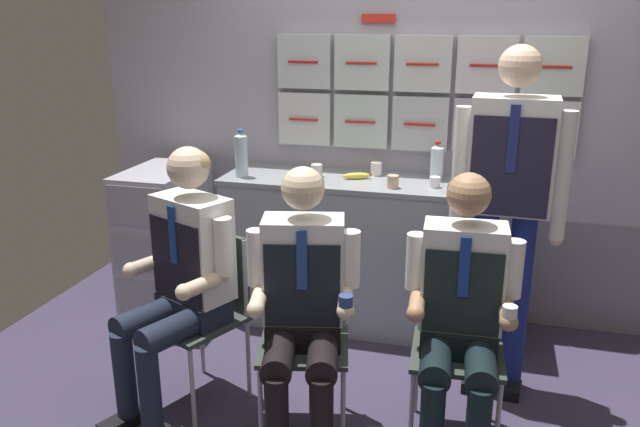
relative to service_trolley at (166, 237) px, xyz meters
The scene contains 17 objects.
galley_bulkhead 1.70m from the service_trolley, 16.75° to the left, with size 4.20×0.14×2.15m.
galley_counter 1.31m from the service_trolley, ahead, with size 1.80×0.53×0.94m.
service_trolley is the anchor object (origin of this frame).
folding_chair_left 1.05m from the service_trolley, 50.02° to the right, with size 0.53×0.53×0.86m.
crew_member_left 1.15m from the service_trolley, 57.29° to the right, with size 0.58×0.71×1.31m.
folding_chair_center 1.50m from the service_trolley, 36.70° to the right, with size 0.48×0.48×0.86m.
crew_member_center 1.64m from the service_trolley, 40.37° to the right, with size 0.51×0.66×1.27m.
folding_chair_right 2.05m from the service_trolley, 22.41° to the right, with size 0.42×0.42×0.86m.
crew_member_right 2.13m from the service_trolley, 26.35° to the right, with size 0.49×0.61×1.26m.
crew_member_standing 2.17m from the service_trolley, ahead, with size 0.55×0.28×1.75m.
water_bottle_tall 0.77m from the service_trolley, ahead, with size 0.08×0.08×0.29m.
water_bottle_blue_cap 1.78m from the service_trolley, ahead, with size 0.08×0.08×0.24m.
coffee_cup_spare 1.75m from the service_trolley, ahead, with size 0.06×0.06×0.06m.
coffee_cup_white 1.52m from the service_trolley, ahead, with size 0.07×0.07×0.07m.
paper_cup_blue 1.08m from the service_trolley, 10.40° to the left, with size 0.07×0.07×0.08m.
paper_cup_tan 1.42m from the service_trolley, 12.94° to the left, with size 0.07×0.07×0.08m.
snack_banana 1.30m from the service_trolley, ahead, with size 0.17×0.10×0.04m.
Camera 1 is at (0.43, -2.53, 1.87)m, focal length 35.51 mm.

